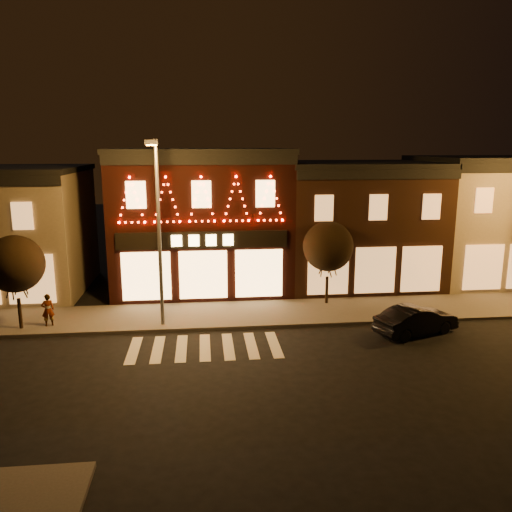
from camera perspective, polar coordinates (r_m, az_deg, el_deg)
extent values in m
plane|color=black|center=(18.66, -5.61, -14.82)|extent=(120.00, 120.00, 0.00)
cube|color=#47423D|center=(26.09, -1.39, -6.51)|extent=(44.00, 4.00, 0.15)
cube|color=black|center=(30.94, -6.06, 3.90)|extent=(10.00, 8.00, 8.00)
cube|color=black|center=(30.62, -6.24, 11.60)|extent=(10.20, 8.20, 0.30)
cube|color=black|center=(26.57, -6.21, 10.64)|extent=(10.00, 0.25, 0.50)
cube|color=black|center=(26.96, -6.01, 1.79)|extent=(9.00, 0.15, 0.90)
cube|color=#FFD87F|center=(26.86, -6.01, 1.75)|extent=(3.40, 0.08, 0.60)
cube|color=#371E13|center=(32.43, 11.02, 3.41)|extent=(9.00, 8.00, 7.20)
cube|color=black|center=(32.08, 11.30, 10.04)|extent=(9.20, 8.20, 0.30)
cube|color=black|center=(28.26, 13.71, 8.84)|extent=(9.00, 0.25, 0.50)
cube|color=#7D7159|center=(36.09, 24.85, 3.62)|extent=(9.00, 8.00, 7.50)
cube|color=black|center=(35.78, 25.42, 9.80)|extent=(9.20, 8.20, 0.30)
cylinder|color=#59595E|center=(23.79, -10.78, 2.34)|extent=(0.17, 0.17, 8.62)
cylinder|color=#59595E|center=(22.59, -11.41, 12.51)|extent=(0.12, 1.72, 0.11)
cube|color=#59595E|center=(21.73, -11.62, 12.38)|extent=(0.54, 0.31, 0.19)
cube|color=orange|center=(21.73, -11.61, 12.07)|extent=(0.41, 0.22, 0.05)
cylinder|color=black|center=(26.13, -24.91, -5.84)|extent=(0.16, 0.16, 1.43)
sphere|color=black|center=(25.54, -25.38, -0.80)|extent=(2.62, 2.62, 2.62)
cylinder|color=black|center=(27.69, 7.92, -3.77)|extent=(0.16, 0.16, 1.45)
sphere|color=black|center=(27.13, 8.07, 1.08)|extent=(2.66, 2.66, 2.66)
imported|color=black|center=(24.58, 17.49, -6.87)|extent=(4.22, 2.68, 1.31)
imported|color=gray|center=(25.93, -22.27, -5.60)|extent=(0.66, 0.54, 1.55)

